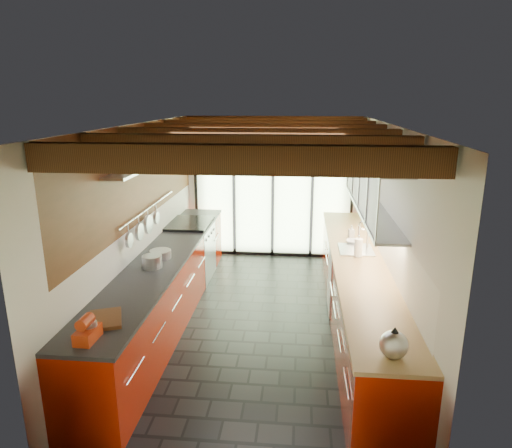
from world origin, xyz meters
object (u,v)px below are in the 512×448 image
(stand_mixer, at_px, (88,330))
(paper_towel, at_px, (358,248))
(bowl, at_px, (353,242))
(kettle, at_px, (394,343))
(soap_bottle, at_px, (351,231))

(stand_mixer, relative_size, paper_towel, 0.92)
(paper_towel, bearing_deg, bowl, 90.00)
(stand_mixer, distance_m, bowl, 3.89)
(stand_mixer, distance_m, paper_towel, 3.47)
(stand_mixer, relative_size, kettle, 0.84)
(kettle, xyz_separation_m, soap_bottle, (0.00, 3.23, -0.03))
(bowl, bearing_deg, kettle, -90.00)
(kettle, distance_m, paper_towel, 2.38)
(kettle, bearing_deg, stand_mixer, 179.86)
(soap_bottle, bearing_deg, paper_towel, -90.00)
(bowl, bearing_deg, paper_towel, -90.00)
(soap_bottle, bearing_deg, kettle, -90.00)
(paper_towel, relative_size, bowl, 1.45)
(paper_towel, xyz_separation_m, soap_bottle, (0.00, 0.86, -0.03))
(kettle, bearing_deg, paper_towel, 90.00)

